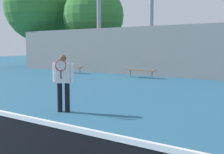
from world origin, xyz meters
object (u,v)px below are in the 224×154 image
object	(u,v)px
light_pole_near_left	(99,0)
tree_green_tall	(94,16)
bench_adjacent_court	(72,67)
bench_courtside_far	(141,71)
tree_green_broad	(40,6)
tennis_player	(63,80)

from	to	relation	value
light_pole_near_left	tree_green_tall	xyz separation A→B (m)	(-2.93, 2.86, -0.75)
bench_adjacent_court	tree_green_tall	world-z (taller)	tree_green_tall
light_pole_near_left	tree_green_tall	size ratio (longest dim) A/B	1.32
bench_courtside_far	light_pole_near_left	distance (m)	6.71
bench_adjacent_court	light_pole_near_left	world-z (taller)	light_pole_near_left
bench_adjacent_court	tree_green_tall	bearing A→B (deg)	111.24
bench_courtside_far	tree_green_broad	xyz separation A→B (m)	(-13.50, 3.84, 5.26)
bench_adjacent_court	tree_green_tall	size ratio (longest dim) A/B	0.27
light_pole_near_left	tree_green_broad	size ratio (longest dim) A/B	1.02
tennis_player	light_pole_near_left	distance (m)	14.40
bench_adjacent_court	tree_green_broad	size ratio (longest dim) A/B	0.21
tree_green_tall	bench_adjacent_court	bearing A→B (deg)	-68.76
bench_courtside_far	tree_green_tall	bearing A→B (deg)	149.35
tree_green_tall	tree_green_broad	xyz separation A→B (m)	(-6.08, -0.55, 1.26)
bench_courtside_far	tree_green_tall	world-z (taller)	tree_green_tall
tree_green_broad	tennis_player	bearing A→B (deg)	-38.72
tennis_player	tree_green_broad	size ratio (longest dim) A/B	0.18
light_pole_near_left	bench_adjacent_court	bearing A→B (deg)	-128.48
tree_green_tall	tree_green_broad	world-z (taller)	tree_green_broad
tennis_player	bench_adjacent_court	distance (m)	13.34
bench_courtside_far	light_pole_near_left	xyz separation A→B (m)	(-4.49, 1.54, 4.74)
tree_green_tall	tennis_player	bearing A→B (deg)	-52.48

